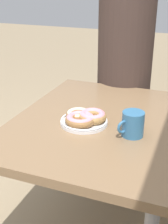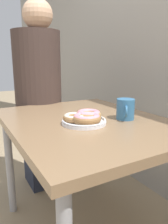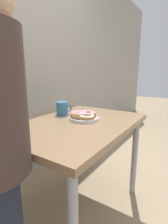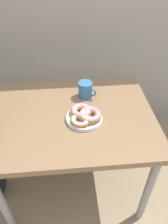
{
  "view_description": "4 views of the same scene",
  "coord_description": "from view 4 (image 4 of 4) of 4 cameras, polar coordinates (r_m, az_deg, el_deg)",
  "views": [
    {
      "loc": [
        1.29,
        0.8,
        1.38
      ],
      "look_at": [
        0.07,
        0.33,
        0.8
      ],
      "focal_mm": 50.0,
      "sensor_mm": 36.0,
      "label": 1
    },
    {
      "loc": [
        0.98,
        -0.18,
        1.05
      ],
      "look_at": [
        0.07,
        0.33,
        0.8
      ],
      "focal_mm": 35.0,
      "sensor_mm": 36.0,
      "label": 2
    },
    {
      "loc": [
        -0.98,
        -0.36,
        1.09
      ],
      "look_at": [
        0.07,
        0.33,
        0.8
      ],
      "focal_mm": 28.0,
      "sensor_mm": 36.0,
      "label": 3
    },
    {
      "loc": [
        -0.02,
        -0.65,
        1.64
      ],
      "look_at": [
        0.07,
        0.33,
        0.8
      ],
      "focal_mm": 35.0,
      "sensor_mm": 36.0,
      "label": 4
    }
  ],
  "objects": [
    {
      "name": "dining_table",
      "position": [
        1.42,
        -3.1,
        -3.18
      ],
      "size": [
        1.03,
        0.8,
        0.74
      ],
      "color": "#846647",
      "rests_on": "ground_plane"
    },
    {
      "name": "coffee_mug",
      "position": [
        1.48,
        0.42,
        5.87
      ],
      "size": [
        0.12,
        0.1,
        0.11
      ],
      "color": "teal",
      "rests_on": "dining_table"
    },
    {
      "name": "donut_plate",
      "position": [
        1.31,
        0.06,
        -0.92
      ],
      "size": [
        0.23,
        0.24,
        0.06
      ],
      "color": "white",
      "rests_on": "dining_table"
    }
  ]
}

